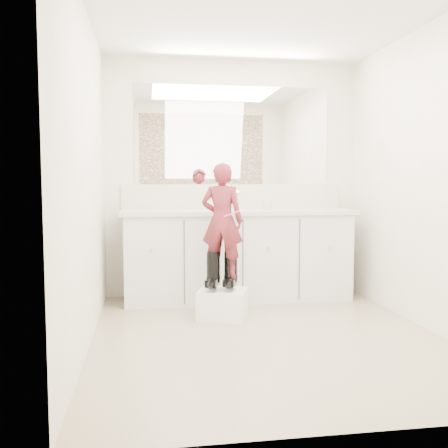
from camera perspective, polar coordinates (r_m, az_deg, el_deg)
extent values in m
plane|color=#856C57|center=(3.89, 4.87, -12.61)|extent=(3.00, 3.00, 0.00)
plane|color=white|center=(3.91, 5.14, 23.24)|extent=(3.00, 3.00, 0.00)
plane|color=beige|center=(5.18, 1.04, 5.22)|extent=(2.60, 0.00, 2.60)
plane|color=beige|center=(2.28, 14.04, 5.64)|extent=(2.60, 0.00, 2.60)
plane|color=beige|center=(3.63, -15.46, 5.23)|extent=(0.00, 3.00, 3.00)
plane|color=beige|center=(4.21, 22.52, 4.96)|extent=(0.00, 3.00, 3.00)
cube|color=silver|center=(4.96, 1.57, -3.75)|extent=(2.20, 0.55, 0.85)
cube|color=beige|center=(4.90, 1.61, 1.38)|extent=(2.28, 0.58, 0.04)
cube|color=beige|center=(5.16, 1.06, 3.16)|extent=(2.28, 0.03, 0.25)
cube|color=white|center=(5.19, 1.07, 10.08)|extent=(2.00, 0.02, 1.00)
cube|color=#472819|center=(2.34, 14.18, 16.72)|extent=(2.00, 0.01, 1.20)
cylinder|color=silver|center=(5.06, 1.27, 2.28)|extent=(0.08, 0.08, 0.10)
imported|color=beige|center=(4.96, 4.97, 2.21)|extent=(0.12, 0.12, 0.10)
imported|color=white|center=(4.82, -1.11, 2.71)|extent=(0.09, 0.09, 0.19)
cube|color=white|center=(4.30, -0.18, -9.14)|extent=(0.48, 0.44, 0.25)
imported|color=#B43743|center=(4.21, -0.23, 0.38)|extent=(0.41, 0.34, 0.98)
cylinder|color=pink|center=(4.14, 0.90, 1.17)|extent=(0.13, 0.06, 0.06)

